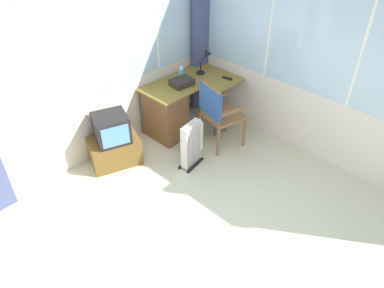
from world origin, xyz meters
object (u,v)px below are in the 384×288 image
(desk, at_px, (168,111))
(wooden_armchair, at_px, (216,109))
(spray_bottle, at_px, (181,72))
(space_heater, at_px, (192,144))
(tv_remote, at_px, (227,78))
(tv_on_stand, at_px, (113,142))
(desk_lamp, at_px, (207,58))
(paper_tray, at_px, (182,82))

(desk, bearing_deg, wooden_armchair, -68.99)
(spray_bottle, height_order, space_heater, spray_bottle)
(spray_bottle, bearing_deg, tv_remote, -45.84)
(spray_bottle, xyz_separation_m, tv_on_stand, (-1.32, -0.07, -0.52))
(desk_lamp, xyz_separation_m, tv_on_stand, (-1.72, 0.06, -0.65))
(desk, xyz_separation_m, tv_remote, (0.83, -0.37, 0.35))
(tv_remote, distance_m, tv_on_stand, 1.88)
(desk, relative_size, spray_bottle, 6.11)
(desk, distance_m, space_heater, 0.77)
(desk_lamp, distance_m, spray_bottle, 0.44)
(desk, height_order, tv_remote, tv_remote)
(desk_lamp, distance_m, wooden_armchair, 0.90)
(tv_remote, height_order, space_heater, tv_remote)
(desk, xyz_separation_m, space_heater, (-0.25, -0.73, -0.07))
(tv_remote, bearing_deg, paper_tray, 138.77)
(spray_bottle, bearing_deg, desk_lamp, -17.48)
(spray_bottle, distance_m, space_heater, 1.16)
(wooden_armchair, bearing_deg, paper_tray, 91.61)
(paper_tray, bearing_deg, wooden_armchair, -88.39)
(paper_tray, distance_m, space_heater, 0.96)
(paper_tray, xyz_separation_m, tv_on_stand, (-1.19, 0.07, -0.47))
(desk_lamp, bearing_deg, desk, 178.19)
(paper_tray, height_order, wooden_armchair, wooden_armchair)
(spray_bottle, bearing_deg, paper_tray, -133.14)
(desk_lamp, xyz_separation_m, tv_remote, (0.06, -0.35, -0.22))
(paper_tray, height_order, space_heater, paper_tray)
(desk_lamp, distance_m, tv_remote, 0.42)
(tv_on_stand, bearing_deg, tv_remote, -12.86)
(tv_remote, height_order, spray_bottle, spray_bottle)
(desk, relative_size, paper_tray, 4.40)
(tv_remote, xyz_separation_m, paper_tray, (-0.59, 0.33, 0.03))
(tv_remote, distance_m, spray_bottle, 0.67)
(spray_bottle, relative_size, tv_on_stand, 0.29)
(space_heater, bearing_deg, tv_on_stand, 132.35)
(desk, distance_m, wooden_armchair, 0.75)
(spray_bottle, relative_size, wooden_armchair, 0.22)
(tv_on_stand, xyz_separation_m, space_heater, (0.69, -0.76, 0.01))
(tv_on_stand, bearing_deg, spray_bottle, 2.97)
(desk_lamp, height_order, tv_remote, desk_lamp)
(spray_bottle, relative_size, paper_tray, 0.72)
(wooden_armchair, xyz_separation_m, tv_on_stand, (-1.20, 0.70, -0.29))
(tv_on_stand, bearing_deg, wooden_armchair, -30.29)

